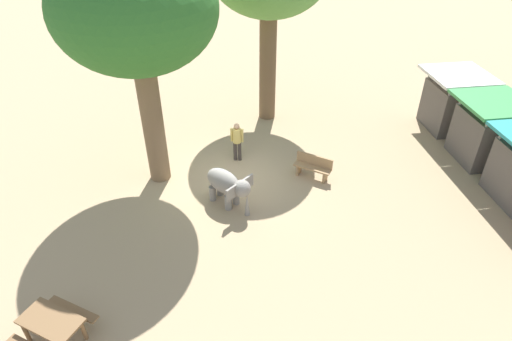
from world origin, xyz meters
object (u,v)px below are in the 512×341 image
object	(u,v)px
market_stall_green	(486,134)
shade_tree_secondary	(135,11)
person_handler	(237,139)
market_stall_white	(451,104)
wooden_bench	(313,166)
picnic_table_near	(52,325)
elephant	(228,185)

from	to	relation	value
market_stall_green	shade_tree_secondary	bearing A→B (deg)	-92.32
shade_tree_secondary	person_handler	bearing A→B (deg)	104.04
market_stall_white	person_handler	bearing A→B (deg)	-81.89
shade_tree_secondary	wooden_bench	size ratio (longest dim) A/B	5.93
picnic_table_near	market_stall_green	xyz separation A→B (m)	(-6.12, 14.69, 0.55)
picnic_table_near	market_stall_green	distance (m)	15.92
picnic_table_near	market_stall_white	bearing A→B (deg)	63.73
wooden_bench	market_stall_green	xyz separation A→B (m)	(-0.28, 6.83, 0.67)
elephant	market_stall_white	world-z (taller)	market_stall_white
elephant	market_stall_green	distance (m)	10.19
person_handler	market_stall_white	distance (m)	9.58
market_stall_white	picnic_table_near	bearing A→B (deg)	-59.30
elephant	picnic_table_near	size ratio (longest dim) A/B	0.85
market_stall_white	market_stall_green	xyz separation A→B (m)	(2.60, 0.00, 0.00)
shade_tree_secondary	wooden_bench	world-z (taller)	shade_tree_secondary
picnic_table_near	market_stall_green	world-z (taller)	market_stall_green
person_handler	market_stall_green	xyz separation A→B (m)	(1.25, 9.48, 0.19)
elephant	picnic_table_near	world-z (taller)	elephant
market_stall_white	shade_tree_secondary	bearing A→B (deg)	-80.45
elephant	shade_tree_secondary	xyz separation A→B (m)	(-1.95, -2.37, 5.22)
shade_tree_secondary	picnic_table_near	distance (m)	8.87
person_handler	picnic_table_near	xyz separation A→B (m)	(7.37, -5.20, -0.36)
wooden_bench	market_stall_green	size ratio (longest dim) A/B	0.54
elephant	market_stall_green	world-z (taller)	market_stall_green
person_handler	market_stall_white	size ratio (longest dim) A/B	0.64
market_stall_green	market_stall_white	bearing A→B (deg)	180.00
shade_tree_secondary	market_stall_green	bearing A→B (deg)	87.68
market_stall_white	market_stall_green	distance (m)	2.60
shade_tree_secondary	market_stall_white	size ratio (longest dim) A/B	3.20
wooden_bench	market_stall_green	distance (m)	6.86
wooden_bench	market_stall_white	bearing A→B (deg)	-120.35
person_handler	picnic_table_near	world-z (taller)	person_handler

